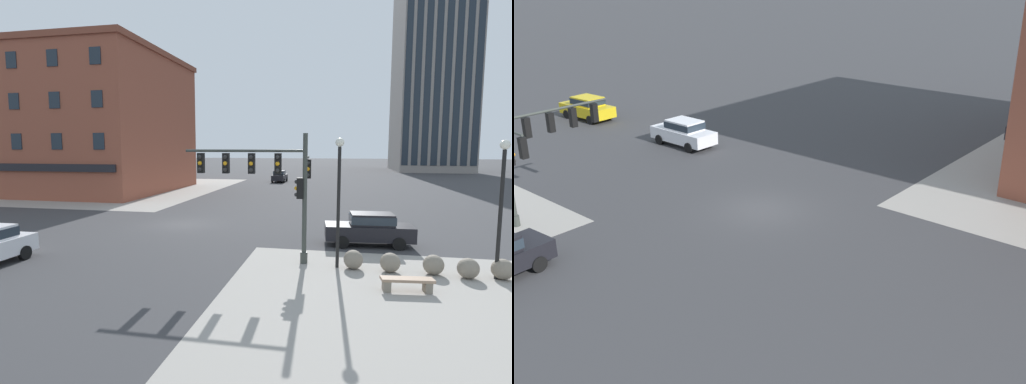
# 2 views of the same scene
# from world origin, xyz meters

# --- Properties ---
(ground_plane) EXTENTS (320.00, 320.00, 0.00)m
(ground_plane) POSITION_xyz_m (0.00, 0.00, 0.00)
(ground_plane) COLOR #38383A
(traffic_signal_main) EXTENTS (5.52, 2.09, 5.64)m
(traffic_signal_main) POSITION_xyz_m (7.18, -7.07, 3.66)
(traffic_signal_main) COLOR #383D38
(traffic_signal_main) RESTS_ON ground
(car_main_southbound_far) EXTENTS (1.91, 4.41, 1.68)m
(car_main_southbound_far) POSITION_xyz_m (-4.65, -10.55, 0.92)
(car_main_southbound_far) COLOR silver
(car_main_southbound_far) RESTS_ON ground
(car_cross_eastbound) EXTENTS (2.07, 4.49, 1.68)m
(car_cross_eastbound) POSITION_xyz_m (-4.51, -20.85, 0.92)
(car_cross_eastbound) COLOR gold
(car_cross_eastbound) RESTS_ON ground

